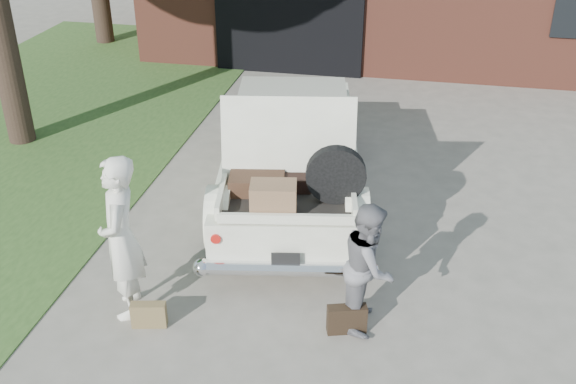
# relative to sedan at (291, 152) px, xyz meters

# --- Properties ---
(ground) EXTENTS (90.00, 90.00, 0.00)m
(ground) POSITION_rel_sedan_xyz_m (0.33, -2.45, -0.72)
(ground) COLOR gray
(ground) RESTS_ON ground
(sedan) EXTENTS (2.70, 5.16, 2.03)m
(sedan) POSITION_rel_sedan_xyz_m (0.00, 0.00, 0.00)
(sedan) COLOR white
(sedan) RESTS_ON ground
(woman_left) EXTENTS (0.64, 0.80, 1.89)m
(woman_left) POSITION_rel_sedan_xyz_m (-1.26, -2.94, 0.22)
(woman_left) COLOR silver
(woman_left) RESTS_ON ground
(woman_right) EXTENTS (0.58, 0.73, 1.47)m
(woman_right) POSITION_rel_sedan_xyz_m (1.36, -2.62, 0.01)
(woman_right) COLOR slate
(woman_right) RESTS_ON ground
(suitcase_left) EXTENTS (0.40, 0.20, 0.29)m
(suitcase_left) POSITION_rel_sedan_xyz_m (-0.94, -3.17, -0.58)
(suitcase_left) COLOR olive
(suitcase_left) RESTS_ON ground
(suitcase_right) EXTENTS (0.44, 0.25, 0.33)m
(suitcase_right) POSITION_rel_sedan_xyz_m (1.17, -2.83, -0.56)
(suitcase_right) COLOR black
(suitcase_right) RESTS_ON ground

